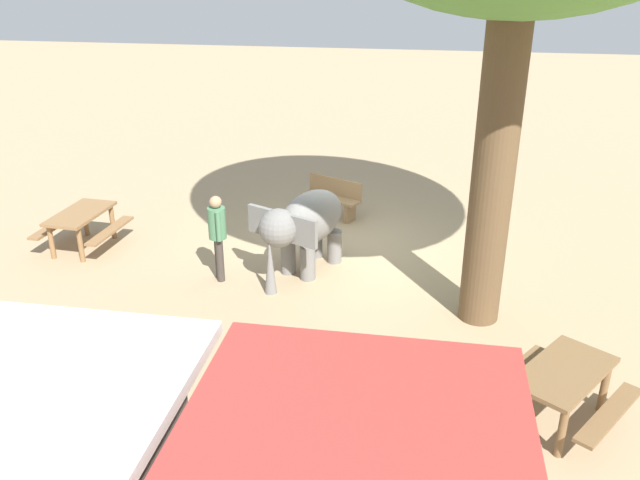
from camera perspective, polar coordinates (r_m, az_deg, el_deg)
name	(u,v)px	position (r m, az deg, el deg)	size (l,w,h in m)	color
ground_plane	(344,247)	(13.44, 2.10, -0.65)	(60.00, 60.00, 0.00)	tan
elephant	(304,224)	(12.04, -1.36, 1.40)	(1.78, 2.15, 1.52)	slate
person_handler	(218,231)	(11.92, -8.90, 0.74)	(0.32, 0.47, 1.62)	#3F3833
wooden_bench	(332,196)	(14.89, 1.09, 3.83)	(1.43, 0.98, 0.88)	#9E7A51
picnic_table_near	(562,382)	(8.97, 20.32, -11.54)	(2.07, 2.08, 0.78)	brown
picnic_table_far	(81,221)	(14.03, -20.04, 1.55)	(1.58, 1.60, 0.78)	olive
feed_bucket	(302,224)	(14.18, -1.57, 1.41)	(0.36, 0.36, 0.32)	gray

